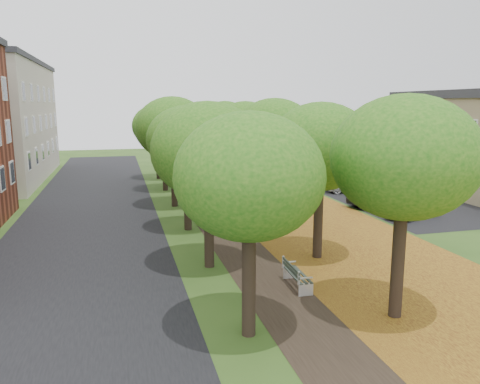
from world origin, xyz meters
TOP-DOWN VIEW (x-y plane):
  - ground at (0.00, 0.00)m, footprint 120.00×120.00m
  - street_asphalt at (-7.50, 15.00)m, footprint 8.00×70.00m
  - footpath at (0.00, 15.00)m, footprint 3.20×70.00m
  - leaf_verge at (5.00, 15.00)m, footprint 7.50×70.00m
  - parking_lot at (13.50, 16.00)m, footprint 9.00×16.00m
  - tree_row_west at (-2.20, 15.00)m, footprint 4.36×34.36m
  - tree_row_east at (2.60, 15.00)m, footprint 4.36×34.36m
  - bench at (0.45, 3.04)m, footprint 0.61×1.90m
  - car_silver at (11.00, 11.28)m, footprint 4.01×2.66m
  - car_red at (11.00, 14.47)m, footprint 3.90×2.17m
  - car_grey at (11.00, 14.92)m, footprint 5.35×3.52m
  - car_white at (11.73, 19.79)m, footprint 4.79×2.80m

SIDE VIEW (x-z plane):
  - ground at x=0.00m, z-range 0.00..0.00m
  - street_asphalt at x=-7.50m, z-range 0.00..0.01m
  - parking_lot at x=13.50m, z-range 0.00..0.01m
  - footpath at x=0.00m, z-range 0.00..0.01m
  - leaf_verge at x=5.00m, z-range 0.00..0.01m
  - bench at x=0.45m, z-range 0.02..0.91m
  - car_red at x=11.00m, z-range 0.00..1.22m
  - car_white at x=11.73m, z-range 0.00..1.25m
  - car_silver at x=11.00m, z-range 0.00..1.27m
  - car_grey at x=11.00m, z-range 0.00..1.44m
  - tree_row_west at x=-2.20m, z-range 1.51..8.27m
  - tree_row_east at x=2.60m, z-range 1.51..8.27m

